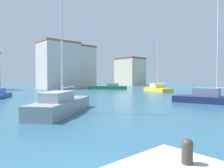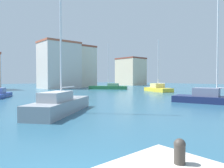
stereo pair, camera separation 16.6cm
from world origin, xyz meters
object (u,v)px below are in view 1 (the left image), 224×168
object	(u,v)px
mooring_bollard	(187,150)
sailboat_grey_outer_mooring	(62,104)
sailboat_yellow_behind_lamppost	(157,88)
sailboat_green_far_left	(108,87)
sailboat_navy_inner_mooring	(215,98)

from	to	relation	value
mooring_bollard	sailboat_grey_outer_mooring	size ratio (longest dim) A/B	0.04
sailboat_yellow_behind_lamppost	sailboat_green_far_left	bearing A→B (deg)	97.00
mooring_bollard	sailboat_yellow_behind_lamppost	bearing A→B (deg)	36.87
sailboat_grey_outer_mooring	sailboat_green_far_left	xyz separation A→B (m)	(24.49, 23.27, -0.15)
sailboat_grey_outer_mooring	sailboat_green_far_left	bearing A→B (deg)	43.54
mooring_bollard	sailboat_grey_outer_mooring	world-z (taller)	sailboat_grey_outer_mooring
sailboat_navy_inner_mooring	sailboat_green_far_left	world-z (taller)	sailboat_navy_inner_mooring
mooring_bollard	sailboat_green_far_left	xyz separation A→B (m)	(28.13, 35.12, -0.68)
sailboat_navy_inner_mooring	sailboat_yellow_behind_lamppost	bearing A→B (deg)	53.54
mooring_bollard	sailboat_grey_outer_mooring	distance (m)	12.41
mooring_bollard	sailboat_yellow_behind_lamppost	world-z (taller)	sailboat_yellow_behind_lamppost
sailboat_navy_inner_mooring	sailboat_green_far_left	bearing A→B (deg)	70.87
sailboat_yellow_behind_lamppost	sailboat_grey_outer_mooring	size ratio (longest dim) A/B	0.83
mooring_bollard	sailboat_green_far_left	size ratio (longest dim) A/B	0.04
sailboat_yellow_behind_lamppost	sailboat_navy_inner_mooring	size ratio (longest dim) A/B	0.74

